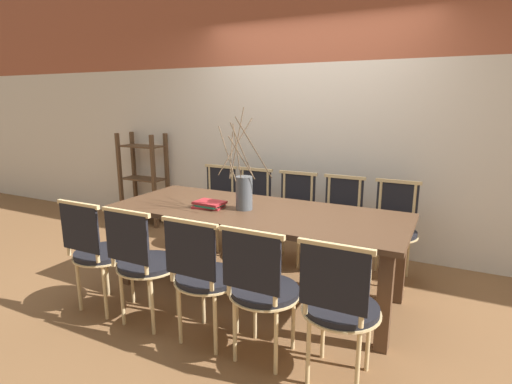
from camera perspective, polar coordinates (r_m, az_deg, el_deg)
The scene contains 16 objects.
ground_plane at distance 3.60m, azimuth 0.00°, elevation -14.00°, with size 16.00×16.00×0.00m, color brown.
wall_rear at distance 4.47m, azimuth 8.09°, elevation 12.44°, with size 12.00×0.06×3.20m.
dining_table at distance 3.35m, azimuth 0.00°, elevation -4.04°, with size 2.46×0.96×0.74m.
chair_near_leftend at distance 3.35m, azimuth -21.66°, elevation -7.63°, with size 0.46×0.46×0.91m.
chair_near_left at distance 3.04m, azimuth -15.79°, elevation -9.29°, with size 0.46×0.46×0.91m.
chair_near_center at distance 2.73m, azimuth -7.48°, elevation -11.46°, with size 0.46×0.46×0.91m.
chair_near_right at distance 2.53m, azimuth 0.80°, elevation -13.36°, with size 0.46×0.46×0.91m.
chair_near_rightend at distance 2.39m, azimuth 11.79°, elevation -15.42°, with size 0.46×0.46×0.91m.
chair_far_leftend at distance 4.52m, azimuth -5.89°, elevation -1.51°, with size 0.46×0.46×0.91m.
chair_far_left at distance 4.31m, azimuth -0.94°, elevation -2.18°, with size 0.46×0.46×0.91m.
chair_far_center at distance 4.11m, azimuth 5.24°, elevation -2.98°, with size 0.46×0.46×0.91m.
chair_far_right at distance 3.97m, azimuth 11.80°, elevation -3.80°, with size 0.46×0.46×0.91m.
chair_far_rightend at distance 3.88m, azimuth 18.99°, elevation -4.63°, with size 0.46×0.46×0.91m.
vase_centerpiece at distance 3.30m, azimuth -1.74°, elevation 0.12°, with size 0.46×0.46×0.84m.
book_stack at distance 3.40m, azimuth -6.68°, elevation -1.79°, with size 0.27×0.21×0.05m.
shelving_rack at distance 5.55m, azimuth -15.75°, elevation 1.79°, with size 0.62×0.31×1.21m.
Camera 1 is at (1.44, -2.86, 1.63)m, focal length 28.00 mm.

